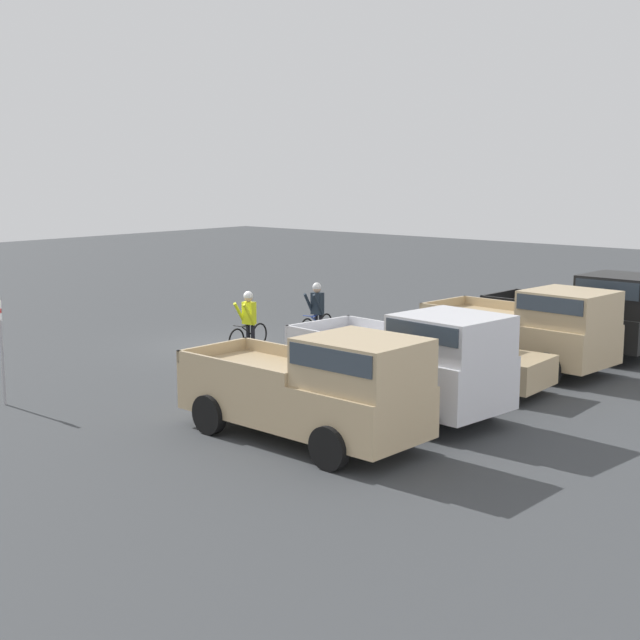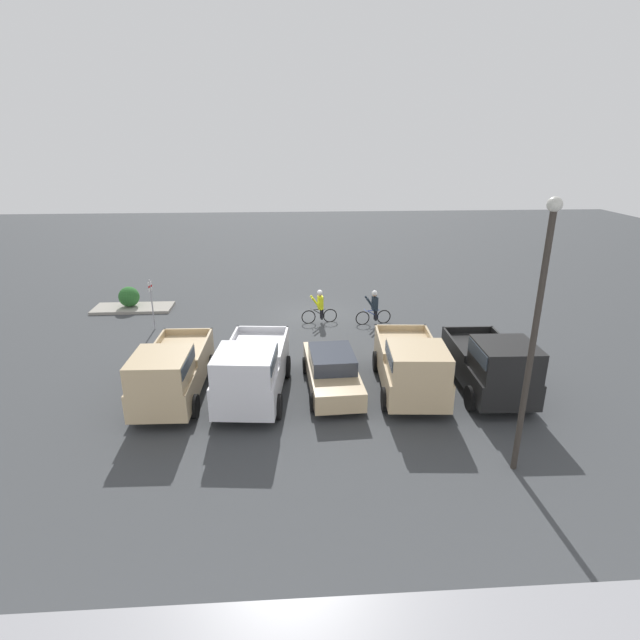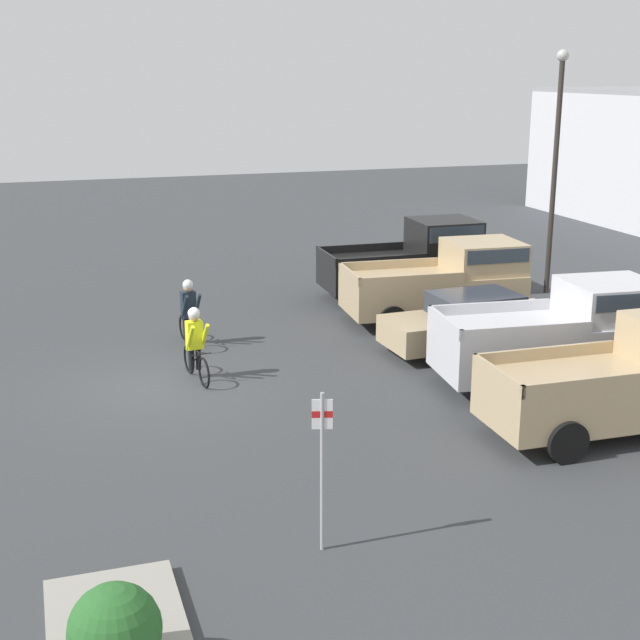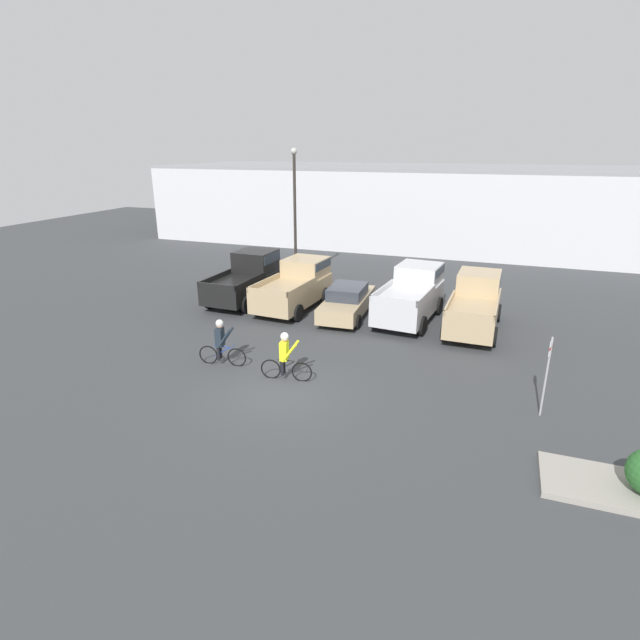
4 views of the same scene
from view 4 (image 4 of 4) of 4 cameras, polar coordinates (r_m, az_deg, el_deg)
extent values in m
plane|color=#383A3D|center=(16.31, -4.44, -8.23)|extent=(80.00, 80.00, 0.00)
cube|color=silver|center=(42.80, 12.04, 12.69)|extent=(42.81, 14.01, 5.76)
cube|color=gray|center=(42.58, 12.33, 16.67)|extent=(42.81, 14.01, 0.20)
cube|color=black|center=(25.44, -8.80, 3.86)|extent=(2.17, 4.86, 0.91)
cube|color=black|center=(26.42, -7.34, 6.72)|extent=(1.93, 1.97, 1.07)
cube|color=#333D47|center=(26.37, -7.36, 7.22)|extent=(1.99, 1.82, 0.47)
cube|color=black|center=(25.01, -11.92, 4.77)|extent=(0.15, 2.88, 0.25)
cube|color=black|center=(24.01, -7.97, 4.40)|extent=(0.15, 2.88, 0.25)
cube|color=black|center=(23.36, -11.76, 3.76)|extent=(2.05, 0.13, 0.25)
cylinder|color=black|center=(27.29, -9.06, 4.01)|extent=(0.24, 0.87, 0.86)
cylinder|color=black|center=(26.33, -5.20, 3.61)|extent=(0.24, 0.87, 0.86)
cylinder|color=black|center=(24.87, -12.50, 2.28)|extent=(0.24, 0.87, 0.86)
cylinder|color=black|center=(23.82, -8.40, 1.78)|extent=(0.24, 0.87, 0.86)
cube|color=tan|center=(24.08, -3.14, 3.21)|extent=(2.41, 5.06, 0.99)
cube|color=tan|center=(25.13, -1.63, 6.10)|extent=(2.03, 2.10, 0.87)
cube|color=#333D47|center=(25.08, -1.63, 6.52)|extent=(2.09, 1.95, 0.38)
cube|color=tan|center=(23.55, -6.42, 4.30)|extent=(0.29, 2.96, 0.25)
cube|color=tan|center=(22.64, -2.06, 3.79)|extent=(0.29, 2.96, 0.25)
cube|color=tan|center=(21.87, -6.06, 3.14)|extent=(2.07, 0.23, 0.25)
cylinder|color=black|center=(25.97, -3.61, 3.36)|extent=(0.28, 0.81, 0.80)
cylinder|color=black|center=(25.11, 0.58, 2.83)|extent=(0.28, 0.81, 0.80)
cylinder|color=black|center=(23.43, -7.07, 1.46)|extent=(0.28, 0.81, 0.80)
cylinder|color=black|center=(22.47, -2.55, 0.81)|extent=(0.28, 0.81, 0.80)
cube|color=tan|center=(23.08, 3.12, 1.84)|extent=(1.93, 4.70, 0.68)
cube|color=#2D333D|center=(22.91, 3.15, 3.28)|extent=(1.63, 2.15, 0.53)
cylinder|color=black|center=(24.74, 2.05, 2.36)|extent=(0.21, 0.63, 0.62)
cylinder|color=black|center=(24.37, 5.91, 2.00)|extent=(0.21, 0.63, 0.62)
cylinder|color=black|center=(22.04, 0.01, 0.21)|extent=(0.21, 0.63, 0.62)
cylinder|color=black|center=(21.62, 4.32, -0.23)|extent=(0.21, 0.63, 0.62)
cube|color=silver|center=(22.68, 10.16, 2.10)|extent=(2.50, 5.09, 1.10)
cube|color=silver|center=(23.80, 11.28, 5.27)|extent=(2.05, 2.14, 0.84)
cube|color=#333D47|center=(23.76, 11.31, 5.70)|extent=(2.10, 1.99, 0.37)
cube|color=silver|center=(21.85, 7.09, 3.45)|extent=(0.37, 2.94, 0.25)
cube|color=silver|center=(21.35, 12.06, 2.77)|extent=(0.37, 2.94, 0.25)
cube|color=silver|center=(20.26, 8.38, 2.11)|extent=(2.03, 0.28, 0.25)
cylinder|color=black|center=(24.50, 8.79, 2.23)|extent=(0.30, 0.86, 0.84)
cylinder|color=black|center=(24.02, 13.43, 1.58)|extent=(0.30, 0.86, 0.84)
cylinder|color=black|center=(21.73, 6.40, 0.12)|extent=(0.30, 0.86, 0.84)
cylinder|color=black|center=(21.20, 11.59, -0.67)|extent=(0.30, 0.86, 0.84)
cube|color=tan|center=(22.22, 17.15, 0.92)|extent=(2.05, 5.20, 0.95)
cube|color=tan|center=(23.45, 17.71, 4.17)|extent=(1.82, 2.11, 0.89)
cube|color=#333D47|center=(23.40, 17.76, 4.63)|extent=(1.87, 1.94, 0.39)
cube|color=tan|center=(21.13, 14.57, 1.95)|extent=(0.15, 3.10, 0.25)
cube|color=tan|center=(21.02, 19.55, 1.35)|extent=(0.15, 3.10, 0.25)
cube|color=tan|center=(19.62, 16.65, 0.41)|extent=(1.93, 0.13, 0.25)
cylinder|color=black|center=(23.94, 15.10, 1.32)|extent=(0.24, 0.81, 0.80)
cylinder|color=black|center=(23.84, 19.69, 0.77)|extent=(0.24, 0.81, 0.80)
cylinder|color=black|center=(20.93, 14.02, -1.19)|extent=(0.24, 0.81, 0.80)
cylinder|color=black|center=(20.81, 19.26, -1.84)|extent=(0.24, 0.81, 0.80)
torus|color=black|center=(16.86, -2.09, -5.96)|extent=(0.71, 0.14, 0.71)
torus|color=black|center=(17.14, -5.65, -5.60)|extent=(0.71, 0.14, 0.71)
cylinder|color=black|center=(16.92, -3.90, -5.25)|extent=(0.57, 0.11, 0.38)
cylinder|color=black|center=(16.84, -3.92, -4.64)|extent=(0.60, 0.12, 0.04)
cylinder|color=black|center=(16.97, -4.52, -5.19)|extent=(0.04, 0.04, 0.35)
cylinder|color=black|center=(16.72, -2.56, -4.69)|extent=(0.09, 0.46, 0.02)
cylinder|color=black|center=(17.04, -4.17, -5.22)|extent=(0.13, 0.13, 0.53)
cylinder|color=black|center=(16.89, -4.34, -5.47)|extent=(0.13, 0.13, 0.53)
cube|color=yellow|center=(16.71, -4.12, -3.52)|extent=(0.29, 0.39, 0.65)
cylinder|color=yellow|center=(16.81, -3.24, -3.37)|extent=(0.55, 0.16, 0.70)
cylinder|color=yellow|center=(16.51, -3.56, -3.81)|extent=(0.55, 0.16, 0.70)
sphere|color=tan|center=(16.54, -4.07, -2.09)|extent=(0.25, 0.25, 0.25)
sphere|color=silver|center=(16.51, -4.07, -1.89)|extent=(0.28, 0.28, 0.28)
torus|color=black|center=(18.21, -9.49, -4.24)|extent=(0.71, 0.14, 0.71)
torus|color=black|center=(18.63, -12.64, -3.90)|extent=(0.71, 0.14, 0.71)
cylinder|color=#233D9E|center=(18.34, -11.12, -3.57)|extent=(0.57, 0.11, 0.38)
cylinder|color=#233D9E|center=(18.27, -11.16, -3.00)|extent=(0.60, 0.12, 0.04)
cylinder|color=#233D9E|center=(18.42, -11.67, -3.52)|extent=(0.04, 0.04, 0.35)
cylinder|color=#233D9E|center=(18.11, -9.96, -3.04)|extent=(0.09, 0.46, 0.02)
cylinder|color=black|center=(18.48, -11.31, -3.55)|extent=(0.13, 0.13, 0.53)
cylinder|color=black|center=(18.33, -11.54, -3.76)|extent=(0.13, 0.13, 0.53)
cube|color=#1E2833|center=(18.16, -11.39, -1.92)|extent=(0.29, 0.39, 0.68)
cylinder|color=#1E2833|center=(18.22, -10.55, -1.79)|extent=(0.55, 0.16, 0.73)
cylinder|color=#1E2833|center=(17.93, -10.96, -2.17)|extent=(0.55, 0.16, 0.73)
sphere|color=tan|center=(17.99, -11.41, -0.55)|extent=(0.25, 0.25, 0.25)
sphere|color=silver|center=(17.97, -11.42, -0.37)|extent=(0.27, 0.27, 0.27)
cylinder|color=#9E9EA3|center=(15.82, 24.42, -5.97)|extent=(0.06, 0.06, 2.47)
cube|color=white|center=(15.48, 24.88, -2.91)|extent=(0.10, 0.29, 0.45)
cube|color=red|center=(15.48, 24.88, -2.91)|extent=(0.11, 0.30, 0.10)
cylinder|color=#2D2823|center=(28.61, -2.87, 11.32)|extent=(0.16, 0.16, 7.11)
sphere|color=#B2B2A8|center=(28.33, -3.00, 18.71)|extent=(0.36, 0.36, 0.36)
cube|color=gray|center=(14.01, 32.50, -16.25)|extent=(4.12, 1.72, 0.15)
camera|label=1|loc=(34.53, 40.57, 10.99)|focal=50.00mm
camera|label=2|loc=(37.75, 13.49, 20.52)|focal=28.00mm
camera|label=3|loc=(16.75, 70.54, 4.31)|focal=50.00mm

